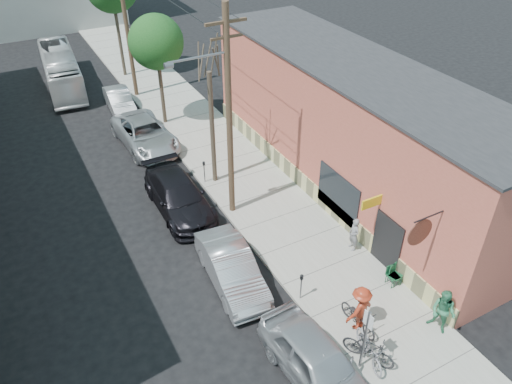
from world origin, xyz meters
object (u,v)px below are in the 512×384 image
parked_bike_a (369,349)px  car_3 (145,134)px  utility_pole_near (228,114)px  patio_chair_a (393,276)px  patio_chair_b (395,275)px  car_0 (317,363)px  tree_leafy_mid (156,42)px  parking_meter_far (204,169)px  patron_grey (354,235)px  parked_bike_b (370,348)px  sign_post (366,335)px  cyclist (360,309)px  patron_green (443,312)px  bus (61,70)px  car_4 (119,101)px  parking_meter_near (301,283)px  car_1 (232,268)px  tree_bare (212,130)px  car_2 (179,196)px

parked_bike_a → car_3: 18.57m
utility_pole_near → patio_chair_a: (3.60, -7.70, -4.82)m
patio_chair_b → car_0: size_ratio=0.17×
tree_leafy_mid → patio_chair_a: 19.14m
parking_meter_far → patron_grey: size_ratio=0.76×
car_0 → car_3: (0.00, 18.15, -0.05)m
parking_meter_far → patio_chair_a: (3.74, -10.61, -0.39)m
patio_chair_a → parked_bike_b: parked_bike_b is taller
sign_post → cyclist: size_ratio=1.42×
utility_pole_near → patron_green: size_ratio=5.19×
car_3 → bus: bus is taller
car_4 → cyclist: bearing=-80.2°
utility_pole_near → car_3: size_ratio=1.72×
parking_meter_near → car_1: 2.95m
sign_post → patron_grey: (3.54, 5.05, -0.87)m
patio_chair_a → car_4: size_ratio=0.21×
patron_green → bus: bus is taller
parked_bike_a → patron_grey: bearing=28.7°
patio_chair_a → parking_meter_far: bearing=114.1°
patio_chair_a → patron_green: (-0.06, -2.63, 0.52)m
tree_bare → parked_bike_a: 13.17m
car_1 → car_4: 18.23m
utility_pole_near → parked_bike_a: size_ratio=5.18×
car_3 → bus: (-2.58, 11.41, 0.52)m
tree_leafy_mid → parked_bike_b: tree_leafy_mid is taller
tree_leafy_mid → car_0: tree_leafy_mid is taller
bus → car_0: bearing=-80.4°
parking_meter_near → parked_bike_b: size_ratio=0.62×
tree_bare → car_1: (-2.51, -7.15, -2.41)m
parking_meter_near → car_1: bearing=131.6°
car_1 → car_4: car_1 is taller
car_1 → car_3: 12.69m
tree_bare → car_4: bearing=100.2°
sign_post → bus: (-4.13, 29.97, -0.50)m
tree_bare → patron_green: 13.67m
patron_grey → car_4: size_ratio=0.38×
utility_pole_near → patron_grey: 7.66m
parked_bike_b → tree_leafy_mid: bearing=104.0°
parking_meter_far → patio_chair_b: parking_meter_far is taller
parking_meter_near → tree_leafy_mid: 17.66m
parking_meter_near → tree_leafy_mid: (0.55, 17.10, 4.38)m
car_4 → parked_bike_a: bearing=-82.1°
patio_chair_a → patron_grey: patron_grey is taller
parking_meter_near → tree_bare: 9.63m
utility_pole_near → patio_chair_a: bearing=-64.9°
car_3 → utility_pole_near: bearing=-82.1°
tree_bare → patron_grey: size_ratio=3.75×
tree_leafy_mid → car_2: (-2.57, -9.13, -4.54)m
car_4 → tree_bare: bearing=-76.4°
sign_post → car_2: (-2.12, 11.64, -1.01)m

